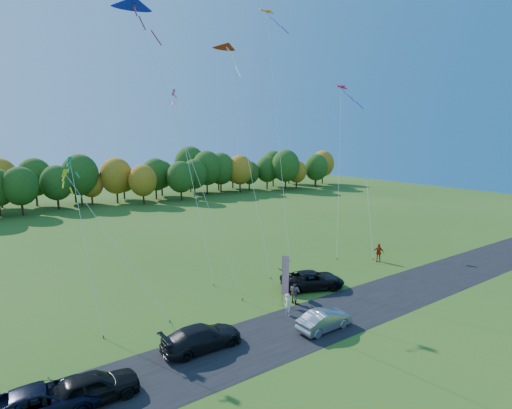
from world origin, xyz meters
TOP-DOWN VIEW (x-y plane):
  - ground at (0.00, 0.00)m, footprint 160.00×160.00m
  - asphalt_strip at (0.00, -4.00)m, footprint 90.00×6.00m
  - tree_line at (0.00, 55.00)m, footprint 116.00×12.00m
  - black_suv at (2.46, 0.87)m, footprint 6.13×4.57m
  - silver_sedan at (-2.04, -5.22)m, footprint 4.22×1.53m
  - dark_truck_a at (-10.16, -2.62)m, footprint 5.24×2.21m
  - dark_truck_b at (-17.05, -4.07)m, footprint 4.63×1.91m
  - dark_suv_west at (-19.27, -3.81)m, footprint 5.68×2.83m
  - person_tailgate_a at (-2.74, -2.04)m, footprint 0.43×0.63m
  - person_tailgate_b at (-0.84, -0.63)m, footprint 0.77×0.97m
  - person_east at (13.45, 2.48)m, footprint 1.00×1.23m
  - feather_flag at (-1.81, -0.53)m, footprint 0.52×0.25m
  - kite_delta_blue at (-6.37, 7.17)m, footprint 6.32×11.19m
  - kite_parafoil_orange at (8.45, 13.80)m, footprint 7.41×12.60m
  - kite_delta_red at (1.37, 9.73)m, footprint 2.73×10.32m
  - kite_parafoil_rainbow at (13.96, 9.03)m, footprint 8.88×7.63m
  - kite_diamond_yellow at (-12.89, 5.61)m, footprint 5.43×7.96m
  - kite_diamond_green at (-15.05, 5.33)m, footprint 0.87×6.25m
  - kite_diamond_pink at (-4.44, 10.20)m, footprint 1.04×7.71m
  - kite_diamond_blue_low at (15.31, 5.39)m, footprint 4.06×4.89m

SIDE VIEW (x-z plane):
  - ground at x=0.00m, z-range 0.00..0.00m
  - tree_line at x=0.00m, z-range -5.00..5.00m
  - asphalt_strip at x=0.00m, z-range 0.00..0.01m
  - silver_sedan at x=-2.04m, z-range 0.00..1.38m
  - dark_truck_a at x=-10.16m, z-range 0.00..1.51m
  - dark_suv_west at x=-19.27m, z-range 0.00..1.54m
  - black_suv at x=2.46m, z-range 0.00..1.55m
  - dark_truck_b at x=-17.05m, z-range 0.00..1.57m
  - person_tailgate_a at x=-2.74m, z-range 0.00..1.70m
  - person_tailgate_b at x=-0.84m, z-range 0.00..1.93m
  - person_east at x=13.45m, z-range 0.00..1.96m
  - feather_flag at x=-1.81m, z-range 0.47..4.66m
  - kite_diamond_blue_low at x=15.31m, z-range -0.20..8.72m
  - kite_diamond_yellow at x=-12.89m, z-range -0.19..10.82m
  - kite_diamond_green at x=-15.05m, z-range 0.24..12.24m
  - kite_diamond_pink at x=-4.44m, z-range 0.58..18.56m
  - kite_parafoil_rainbow at x=13.96m, z-range -0.18..19.72m
  - kite_delta_red at x=1.37m, z-range 0.27..24.27m
  - kite_delta_blue at x=-6.37m, z-range -0.54..25.75m
  - kite_parafoil_orange at x=8.45m, z-range -0.20..29.27m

